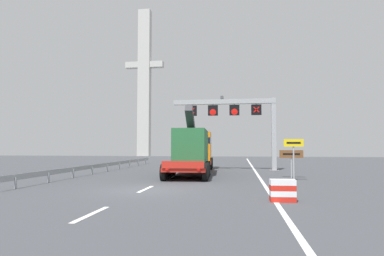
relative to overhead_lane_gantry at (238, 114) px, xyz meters
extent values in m
plane|color=#424449|center=(-4.70, -14.11, -5.27)|extent=(112.00, 112.00, 0.00)
cube|color=silver|center=(-4.78, -20.11, -5.26)|extent=(0.20, 2.60, 0.01)
cube|color=silver|center=(-4.78, -13.75, -5.26)|extent=(0.20, 2.60, 0.01)
cube|color=silver|center=(-4.78, -7.39, -5.26)|extent=(0.20, 2.60, 0.01)
cube|color=silver|center=(-4.78, -1.03, -5.26)|extent=(0.20, 2.60, 0.01)
cube|color=silver|center=(-4.78, 5.33, -5.26)|extent=(0.20, 2.60, 0.01)
cube|color=silver|center=(-4.78, 11.68, -5.26)|extent=(0.20, 2.60, 0.01)
cube|color=silver|center=(-4.78, 18.04, -5.26)|extent=(0.20, 2.60, 0.01)
cube|color=silver|center=(-4.78, 24.40, -5.26)|extent=(0.20, 2.60, 0.01)
cube|color=silver|center=(1.50, -2.11, -5.26)|extent=(0.20, 63.00, 0.01)
cube|color=#9EA0A5|center=(3.21, 0.00, -1.94)|extent=(0.40, 0.40, 6.64)
cube|color=slate|center=(3.21, 0.00, -5.23)|extent=(0.90, 0.90, 0.08)
cube|color=#9EA0A5|center=(-1.32, 0.00, 1.13)|extent=(9.47, 0.44, 0.44)
cube|color=#4C4C51|center=(-1.47, 0.00, 1.53)|extent=(0.28, 0.40, 0.28)
cube|color=black|center=(1.68, 0.00, 0.33)|extent=(0.92, 0.24, 0.96)
cube|color=#9EA0A5|center=(1.68, 0.00, 0.86)|extent=(0.08, 0.08, 0.16)
cube|color=red|center=(1.68, -0.13, 0.33)|extent=(0.57, 0.02, 0.57)
cube|color=red|center=(1.68, -0.13, 0.33)|extent=(0.57, 0.02, 0.57)
cube|color=black|center=(-0.32, 0.00, 0.33)|extent=(0.92, 0.24, 0.96)
cube|color=#9EA0A5|center=(-0.32, 0.00, 0.86)|extent=(0.08, 0.08, 0.16)
cone|color=red|center=(-0.32, -0.13, 0.15)|extent=(0.59, 0.02, 0.59)
cube|color=black|center=(-2.32, 0.00, 0.33)|extent=(0.92, 0.24, 0.96)
cube|color=#9EA0A5|center=(-2.32, 0.00, 0.86)|extent=(0.08, 0.08, 0.16)
cone|color=red|center=(-2.32, -0.13, 0.15)|extent=(0.59, 0.02, 0.59)
cube|color=black|center=(-4.32, 0.00, 0.33)|extent=(0.92, 0.24, 0.96)
cube|color=#9EA0A5|center=(-4.32, 0.00, 0.86)|extent=(0.08, 0.08, 0.16)
cube|color=red|center=(-4.32, -0.13, 0.33)|extent=(0.57, 0.02, 0.57)
cube|color=red|center=(-4.32, -0.13, 0.33)|extent=(0.57, 0.02, 0.57)
cube|color=red|center=(-3.66, -5.11, -4.54)|extent=(3.30, 10.52, 0.24)
cube|color=red|center=(-3.40, -10.39, -4.17)|extent=(2.66, 0.21, 0.44)
cylinder|color=black|center=(-4.79, -9.67, -4.72)|extent=(0.37, 1.11, 1.10)
cylinder|color=black|center=(-2.09, -9.54, -4.72)|extent=(0.37, 1.11, 1.10)
cylinder|color=black|center=(-4.84, -8.62, -4.72)|extent=(0.37, 1.11, 1.10)
cylinder|color=black|center=(-2.14, -8.49, -4.72)|extent=(0.37, 1.11, 1.10)
cylinder|color=black|center=(-4.89, -7.57, -4.72)|extent=(0.37, 1.11, 1.10)
cylinder|color=black|center=(-2.19, -7.44, -4.72)|extent=(0.37, 1.11, 1.10)
cylinder|color=black|center=(-4.94, -6.53, -4.72)|extent=(0.37, 1.11, 1.10)
cylinder|color=black|center=(-2.24, -6.40, -4.72)|extent=(0.37, 1.11, 1.10)
cylinder|color=black|center=(-4.99, -5.48, -4.72)|extent=(0.37, 1.11, 1.10)
cylinder|color=black|center=(-2.29, -5.35, -4.72)|extent=(0.37, 1.11, 1.10)
cube|color=orange|center=(-4.00, 1.98, -3.17)|extent=(2.73, 3.32, 3.10)
cube|color=black|center=(-4.00, 1.98, -2.47)|extent=(2.76, 3.34, 0.60)
cylinder|color=black|center=(-5.33, 2.80, -4.72)|extent=(0.39, 1.12, 1.10)
cylinder|color=black|center=(-2.76, 2.92, -4.72)|extent=(0.39, 1.12, 1.10)
cylinder|color=black|center=(-5.23, 0.80, -4.72)|extent=(0.39, 1.12, 1.10)
cylinder|color=black|center=(-2.66, 0.92, -4.72)|extent=(0.39, 1.12, 1.10)
cube|color=#236638|center=(-3.68, -4.71, -3.07)|extent=(2.65, 5.83, 2.70)
cube|color=#2D2D33|center=(-3.63, -5.57, -1.12)|extent=(0.70, 2.97, 2.29)
cube|color=red|center=(-4.38, -10.47, -4.47)|extent=(0.20, 0.07, 0.12)
cube|color=red|center=(-2.42, -10.38, -4.47)|extent=(0.20, 0.07, 0.12)
cylinder|color=#9EA0A5|center=(3.54, -8.64, -3.92)|extent=(0.10, 0.10, 2.70)
cube|color=yellow|center=(3.54, -8.70, -2.81)|extent=(1.23, 0.06, 0.48)
cube|color=black|center=(3.54, -8.74, -2.81)|extent=(0.89, 0.01, 0.12)
cylinder|color=#9EA0A5|center=(3.71, -6.52, -4.28)|extent=(0.10, 0.10, 1.97)
cube|color=brown|center=(3.71, -6.58, -3.57)|extent=(1.62, 0.06, 0.55)
cube|color=black|center=(3.71, -6.62, -3.57)|extent=(1.17, 0.01, 0.12)
cube|color=red|center=(1.78, -16.73, -5.15)|extent=(1.03, 0.56, 0.23)
cube|color=white|center=(1.78, -16.73, -4.93)|extent=(1.03, 0.56, 0.22)
cube|color=red|center=(1.78, -16.73, -4.70)|extent=(1.03, 0.56, 0.23)
cube|color=white|center=(1.78, -16.73, -4.48)|extent=(1.03, 0.56, 0.23)
cube|color=#999EA3|center=(-11.66, -2.53, -4.67)|extent=(0.04, 27.17, 0.32)
cube|color=#999EA3|center=(-11.60, -14.60, -4.97)|extent=(0.10, 0.10, 0.60)
cube|color=#999EA3|center=(-11.60, -11.58, -4.97)|extent=(0.10, 0.10, 0.60)
cube|color=#999EA3|center=(-11.60, -8.56, -4.97)|extent=(0.10, 0.10, 0.60)
cube|color=#999EA3|center=(-11.60, -5.54, -4.97)|extent=(0.10, 0.10, 0.60)
cube|color=#999EA3|center=(-11.60, -2.53, -4.97)|extent=(0.10, 0.10, 0.60)
cube|color=#999EA3|center=(-11.60, 0.49, -4.97)|extent=(0.10, 0.10, 0.60)
cube|color=#999EA3|center=(-11.60, 3.51, -4.97)|extent=(0.10, 0.10, 0.60)
cube|color=#999EA3|center=(-11.60, 6.53, -4.97)|extent=(0.10, 0.10, 0.60)
cube|color=#999EA3|center=(-11.60, 9.55, -4.97)|extent=(0.10, 0.10, 0.60)
cube|color=#B7B7B2|center=(-21.83, 43.37, 12.03)|extent=(2.80, 2.00, 34.59)
cube|color=#B7B7B2|center=(-21.83, 43.37, 16.18)|extent=(9.00, 1.60, 1.40)
camera|label=1|loc=(0.04, -30.39, -3.03)|focal=30.54mm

